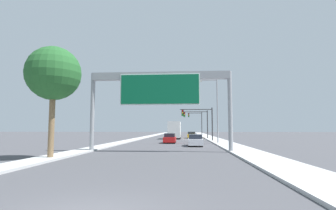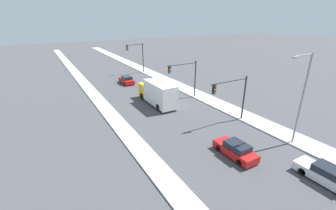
# 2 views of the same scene
# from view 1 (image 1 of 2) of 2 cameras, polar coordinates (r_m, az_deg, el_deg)

# --- Properties ---
(sidewalk_right) EXTENTS (3.00, 120.00, 0.15)m
(sidewalk_right) POSITION_cam_1_polar(r_m,az_deg,el_deg) (66.46, 8.67, -6.83)
(sidewalk_right) COLOR #B7B7B7
(sidewalk_right) RESTS_ON ground
(median_strip_left) EXTENTS (2.00, 120.00, 0.15)m
(median_strip_left) POSITION_cam_1_polar(r_m,az_deg,el_deg) (66.96, -4.33, -6.86)
(median_strip_left) COLOR #B7B7B7
(median_strip_left) RESTS_ON ground
(sign_gantry) EXTENTS (13.30, 0.73, 7.43)m
(sign_gantry) POSITION_cam_1_polar(r_m,az_deg,el_deg) (24.51, -1.76, 3.81)
(sign_gantry) COLOR gray
(sign_gantry) RESTS_ON ground
(car_mid_center) EXTENTS (1.73, 4.64, 1.41)m
(car_mid_center) POSITION_cam_1_polar(r_m,az_deg,el_deg) (32.55, 5.93, -7.70)
(car_mid_center) COLOR silver
(car_mid_center) RESTS_ON ground
(car_mid_left) EXTENTS (1.79, 4.30, 1.47)m
(car_mid_left) POSITION_cam_1_polar(r_m,az_deg,el_deg) (67.29, 1.96, -6.33)
(car_mid_left) COLOR red
(car_mid_left) RESTS_ON ground
(car_near_right) EXTENTS (1.71, 4.29, 1.43)m
(car_near_right) POSITION_cam_1_polar(r_m,az_deg,el_deg) (38.82, 0.41, -7.29)
(car_near_right) COLOR red
(car_near_right) RESTS_ON ground
(car_near_center) EXTENTS (1.75, 4.38, 1.42)m
(car_near_center) POSITION_cam_1_polar(r_m,az_deg,el_deg) (57.88, 5.11, -6.54)
(car_near_center) COLOR gold
(car_near_center) RESTS_ON ground
(truck_box_primary) EXTENTS (2.45, 8.35, 3.50)m
(truck_box_primary) POSITION_cam_1_polar(r_m,az_deg,el_deg) (54.24, 1.45, -5.50)
(truck_box_primary) COLOR yellow
(truck_box_primary) RESTS_ON ground
(traffic_light_near_intersection) EXTENTS (5.48, 0.32, 5.63)m
(traffic_light_near_intersection) POSITION_cam_1_polar(r_m,az_deg,el_deg) (44.31, 7.18, -2.81)
(traffic_light_near_intersection) COLOR #2D2D30
(traffic_light_near_intersection) RESTS_ON ground
(traffic_light_mid_block) EXTENTS (5.23, 0.32, 5.86)m
(traffic_light_mid_block) POSITION_cam_1_polar(r_m,az_deg,el_deg) (54.31, 6.74, -3.08)
(traffic_light_mid_block) COLOR #2D2D30
(traffic_light_mid_block) RESTS_ON ground
(traffic_light_far_intersection) EXTENTS (4.08, 0.32, 6.73)m
(traffic_light_far_intersection) POSITION_cam_1_polar(r_m,az_deg,el_deg) (74.31, 6.43, -3.27)
(traffic_light_far_intersection) COLOR #2D2D30
(traffic_light_far_intersection) RESTS_ON ground
(palm_tree_foreground) EXTENTS (3.87, 3.87, 8.05)m
(palm_tree_foreground) POSITION_cam_1_polar(r_m,az_deg,el_deg) (20.69, -23.66, 6.19)
(palm_tree_foreground) COLOR brown
(palm_tree_foreground) RESTS_ON ground
(street_lamp_right) EXTENTS (2.85, 0.28, 9.21)m
(street_lamp_right) POSITION_cam_1_polar(r_m,az_deg,el_deg) (37.81, 10.17, -0.05)
(street_lamp_right) COLOR gray
(street_lamp_right) RESTS_ON ground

